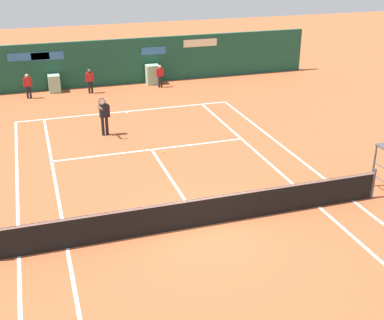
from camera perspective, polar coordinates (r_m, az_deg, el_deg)
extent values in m
plane|color=#A8512D|center=(15.73, 1.10, -7.29)|extent=(80.00, 80.00, 0.00)
cube|color=white|center=(26.14, -7.26, 5.35)|extent=(10.60, 0.10, 0.01)
cube|color=white|center=(15.11, -18.60, -10.06)|extent=(0.10, 23.40, 0.01)
cube|color=white|center=(15.10, -13.63, -9.46)|extent=(0.10, 23.40, 0.01)
cube|color=white|center=(17.28, 13.80, -5.00)|extent=(0.10, 23.40, 0.01)
cube|color=white|center=(17.95, 17.37, -4.30)|extent=(0.10, 23.40, 0.01)
cube|color=white|center=(21.25, -4.49, 1.16)|extent=(8.00, 0.10, 0.01)
cube|color=white|center=(18.42, -2.13, -2.43)|extent=(0.10, 6.40, 0.01)
cube|color=white|center=(25.99, -7.19, 5.25)|extent=(0.10, 0.24, 0.01)
cylinder|color=#4C4C51|center=(18.11, 19.39, -2.45)|extent=(0.10, 0.10, 1.07)
cube|color=black|center=(15.49, 1.11, -5.78)|extent=(12.00, 0.03, 0.95)
cube|color=white|center=(15.28, 1.12, -4.32)|extent=(12.00, 0.04, 0.06)
cube|color=#194C38|center=(30.84, -9.32, 10.57)|extent=(25.00, 0.24, 2.65)
cube|color=#2D6BA8|center=(30.27, -15.69, 11.00)|extent=(1.78, 0.02, 0.44)
cube|color=#2D6BA8|center=(31.10, -4.28, 11.96)|extent=(1.47, 0.02, 0.44)
cube|color=beige|center=(31.84, 0.92, 12.82)|extent=(2.12, 0.02, 0.44)
cube|color=#2D6BA8|center=(30.24, -17.63, 10.85)|extent=(2.23, 0.02, 0.44)
cube|color=#8CB793|center=(30.21, -14.98, 8.17)|extent=(0.63, 0.70, 0.97)
cube|color=#8CB793|center=(30.95, -4.40, 9.41)|extent=(0.75, 0.70, 1.14)
cylinder|color=#47474C|center=(18.85, 19.44, -0.65)|extent=(0.07, 0.07, 1.54)
cylinder|color=#47474C|center=(18.66, 20.12, -2.04)|extent=(0.04, 0.81, 0.04)
cylinder|color=#47474C|center=(18.47, 20.31, -0.75)|extent=(0.04, 0.81, 0.04)
cylinder|color=black|center=(23.00, -9.39, 3.76)|extent=(0.13, 0.13, 0.83)
cylinder|color=black|center=(22.95, -9.83, 3.69)|extent=(0.13, 0.13, 0.83)
cube|color=black|center=(22.75, -9.73, 5.39)|extent=(0.40, 0.27, 0.58)
sphere|color=brown|center=(22.63, -9.80, 6.37)|extent=(0.23, 0.23, 0.23)
cylinder|color=white|center=(22.61, -9.81, 6.57)|extent=(0.22, 0.22, 0.06)
cylinder|color=black|center=(22.83, -9.17, 5.39)|extent=(0.09, 0.09, 0.56)
cylinder|color=brown|center=(22.36, -10.10, 5.69)|extent=(0.18, 0.57, 0.09)
cylinder|color=black|center=(22.07, -9.89, 5.77)|extent=(0.03, 0.03, 0.22)
torus|color=black|center=(22.00, -9.93, 6.39)|extent=(0.30, 0.08, 0.30)
cylinder|color=silver|center=(22.00, -9.93, 6.39)|extent=(0.26, 0.05, 0.26)
cylinder|color=black|center=(29.54, -11.01, 7.92)|extent=(0.11, 0.11, 0.69)
cylinder|color=black|center=(29.52, -11.31, 7.89)|extent=(0.11, 0.11, 0.69)
cube|color=#AD1E1E|center=(29.39, -11.24, 9.01)|extent=(0.31, 0.18, 0.48)
sphere|color=brown|center=(29.31, -11.30, 9.64)|extent=(0.19, 0.19, 0.19)
cylinder|color=#AD1E1E|center=(29.42, -10.87, 8.98)|extent=(0.07, 0.07, 0.47)
cylinder|color=#AD1E1E|center=(29.37, -11.61, 8.90)|extent=(0.07, 0.07, 0.47)
cylinder|color=black|center=(30.25, -3.39, 8.64)|extent=(0.11, 0.11, 0.66)
cylinder|color=black|center=(30.22, -3.66, 8.62)|extent=(0.11, 0.11, 0.66)
cube|color=#AD1E1E|center=(30.09, -3.55, 9.66)|extent=(0.30, 0.17, 0.46)
sphere|color=tan|center=(30.02, -3.57, 10.26)|extent=(0.18, 0.18, 0.18)
cylinder|color=#AD1E1E|center=(30.14, -3.21, 9.63)|extent=(0.07, 0.07, 0.45)
cylinder|color=#AD1E1E|center=(30.06, -3.89, 9.57)|extent=(0.07, 0.07, 0.45)
cylinder|color=black|center=(29.36, -17.44, 7.17)|extent=(0.11, 0.11, 0.68)
cylinder|color=black|center=(29.37, -17.74, 7.13)|extent=(0.11, 0.11, 0.68)
cube|color=#AD1E1E|center=(29.22, -17.73, 8.24)|extent=(0.31, 0.18, 0.48)
sphere|color=tan|center=(29.14, -17.81, 8.87)|extent=(0.19, 0.19, 0.19)
cylinder|color=#AD1E1E|center=(29.22, -17.35, 8.21)|extent=(0.07, 0.07, 0.46)
cylinder|color=#AD1E1E|center=(29.23, -18.09, 8.13)|extent=(0.07, 0.07, 0.46)
sphere|color=#CCE033|center=(20.89, -3.21, 0.88)|extent=(0.07, 0.07, 0.07)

